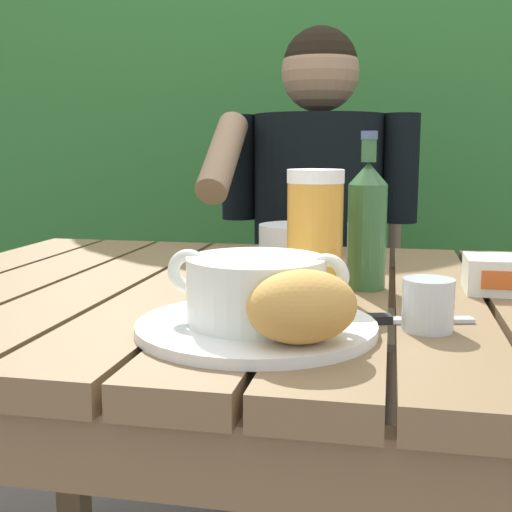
{
  "coord_description": "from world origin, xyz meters",
  "views": [
    {
      "loc": [
        0.19,
        -0.95,
        0.94
      ],
      "look_at": [
        0.02,
        -0.14,
        0.81
      ],
      "focal_mm": 46.74,
      "sensor_mm": 36.0,
      "label": 1
    }
  ],
  "objects_px": {
    "person_eating": "(315,238)",
    "diner_bowl": "(297,239)",
    "beer_glass": "(315,233)",
    "beer_bottle": "(367,223)",
    "bread_roll": "(302,307)",
    "water_glass_small": "(428,305)",
    "serving_plate": "(256,327)",
    "chair_near_diner": "(322,316)",
    "soup_bowl": "(256,288)",
    "table_knife": "(389,319)",
    "butter_tub": "(507,275)"
  },
  "relations": [
    {
      "from": "serving_plate",
      "to": "table_knife",
      "type": "relative_size",
      "value": 1.64
    },
    {
      "from": "chair_near_diner",
      "to": "person_eating",
      "type": "distance_m",
      "value": 0.32
    },
    {
      "from": "beer_bottle",
      "to": "water_glass_small",
      "type": "xyz_separation_m",
      "value": [
        0.08,
        -0.22,
        -0.07
      ]
    },
    {
      "from": "serving_plate",
      "to": "table_knife",
      "type": "distance_m",
      "value": 0.16
    },
    {
      "from": "serving_plate",
      "to": "water_glass_small",
      "type": "bearing_deg",
      "value": 13.71
    },
    {
      "from": "beer_glass",
      "to": "beer_bottle",
      "type": "bearing_deg",
      "value": 43.71
    },
    {
      "from": "bread_roll",
      "to": "beer_bottle",
      "type": "relative_size",
      "value": 0.61
    },
    {
      "from": "chair_near_diner",
      "to": "person_eating",
      "type": "bearing_deg",
      "value": -90.83
    },
    {
      "from": "bread_roll",
      "to": "chair_near_diner",
      "type": "bearing_deg",
      "value": 94.63
    },
    {
      "from": "bread_roll",
      "to": "diner_bowl",
      "type": "xyz_separation_m",
      "value": [
        -0.1,
        0.64,
        -0.02
      ]
    },
    {
      "from": "bread_roll",
      "to": "beer_bottle",
      "type": "distance_m",
      "value": 0.34
    },
    {
      "from": "serving_plate",
      "to": "beer_glass",
      "type": "relative_size",
      "value": 1.54
    },
    {
      "from": "person_eating",
      "to": "table_knife",
      "type": "distance_m",
      "value": 0.86
    },
    {
      "from": "bread_roll",
      "to": "water_glass_small",
      "type": "height_order",
      "value": "bread_roll"
    },
    {
      "from": "beer_glass",
      "to": "person_eating",
      "type": "bearing_deg",
      "value": 96.39
    },
    {
      "from": "soup_bowl",
      "to": "bread_roll",
      "type": "relative_size",
      "value": 1.46
    },
    {
      "from": "serving_plate",
      "to": "butter_tub",
      "type": "xyz_separation_m",
      "value": [
        0.31,
        0.27,
        0.02
      ]
    },
    {
      "from": "soup_bowl",
      "to": "water_glass_small",
      "type": "relative_size",
      "value": 3.46
    },
    {
      "from": "person_eating",
      "to": "soup_bowl",
      "type": "bearing_deg",
      "value": -87.64
    },
    {
      "from": "diner_bowl",
      "to": "table_knife",
      "type": "bearing_deg",
      "value": -70.17
    },
    {
      "from": "soup_bowl",
      "to": "water_glass_small",
      "type": "bearing_deg",
      "value": 13.71
    },
    {
      "from": "person_eating",
      "to": "serving_plate",
      "type": "distance_m",
      "value": 0.92
    },
    {
      "from": "butter_tub",
      "to": "diner_bowl",
      "type": "xyz_separation_m",
      "value": [
        -0.34,
        0.3,
        0.0
      ]
    },
    {
      "from": "bread_roll",
      "to": "beer_glass",
      "type": "height_order",
      "value": "beer_glass"
    },
    {
      "from": "soup_bowl",
      "to": "butter_tub",
      "type": "xyz_separation_m",
      "value": [
        0.31,
        0.27,
        -0.03
      ]
    },
    {
      "from": "beer_bottle",
      "to": "diner_bowl",
      "type": "bearing_deg",
      "value": 115.28
    },
    {
      "from": "table_knife",
      "to": "serving_plate",
      "type": "bearing_deg",
      "value": -154.4
    },
    {
      "from": "bread_roll",
      "to": "beer_glass",
      "type": "bearing_deg",
      "value": 93.89
    },
    {
      "from": "person_eating",
      "to": "chair_near_diner",
      "type": "bearing_deg",
      "value": 89.17
    },
    {
      "from": "person_eating",
      "to": "diner_bowl",
      "type": "height_order",
      "value": "person_eating"
    },
    {
      "from": "chair_near_diner",
      "to": "beer_bottle",
      "type": "bearing_deg",
      "value": -80.24
    },
    {
      "from": "person_eating",
      "to": "bread_roll",
      "type": "distance_m",
      "value": 0.99
    },
    {
      "from": "water_glass_small",
      "to": "butter_tub",
      "type": "height_order",
      "value": "water_glass_small"
    },
    {
      "from": "table_knife",
      "to": "diner_bowl",
      "type": "distance_m",
      "value": 0.53
    },
    {
      "from": "water_glass_small",
      "to": "table_knife",
      "type": "distance_m",
      "value": 0.06
    },
    {
      "from": "person_eating",
      "to": "diner_bowl",
      "type": "relative_size",
      "value": 8.3
    },
    {
      "from": "chair_near_diner",
      "to": "diner_bowl",
      "type": "xyz_separation_m",
      "value": [
        -0.0,
        -0.54,
        0.29
      ]
    },
    {
      "from": "bread_roll",
      "to": "diner_bowl",
      "type": "relative_size",
      "value": 0.94
    },
    {
      "from": "chair_near_diner",
      "to": "butter_tub",
      "type": "xyz_separation_m",
      "value": [
        0.34,
        -0.84,
        0.29
      ]
    },
    {
      "from": "bread_roll",
      "to": "serving_plate",
      "type": "bearing_deg",
      "value": 130.6
    },
    {
      "from": "person_eating",
      "to": "serving_plate",
      "type": "relative_size",
      "value": 4.55
    },
    {
      "from": "beer_glass",
      "to": "beer_bottle",
      "type": "height_order",
      "value": "beer_bottle"
    },
    {
      "from": "water_glass_small",
      "to": "table_knife",
      "type": "bearing_deg",
      "value": 150.84
    },
    {
      "from": "beer_bottle",
      "to": "diner_bowl",
      "type": "height_order",
      "value": "beer_bottle"
    },
    {
      "from": "soup_bowl",
      "to": "bread_roll",
      "type": "bearing_deg",
      "value": -49.4
    },
    {
      "from": "soup_bowl",
      "to": "beer_glass",
      "type": "bearing_deg",
      "value": 77.81
    },
    {
      "from": "person_eating",
      "to": "bread_roll",
      "type": "relative_size",
      "value": 8.79
    },
    {
      "from": "bread_roll",
      "to": "beer_glass",
      "type": "relative_size",
      "value": 0.8
    },
    {
      "from": "chair_near_diner",
      "to": "water_glass_small",
      "type": "distance_m",
      "value": 1.13
    },
    {
      "from": "beer_glass",
      "to": "beer_bottle",
      "type": "relative_size",
      "value": 0.77
    }
  ]
}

